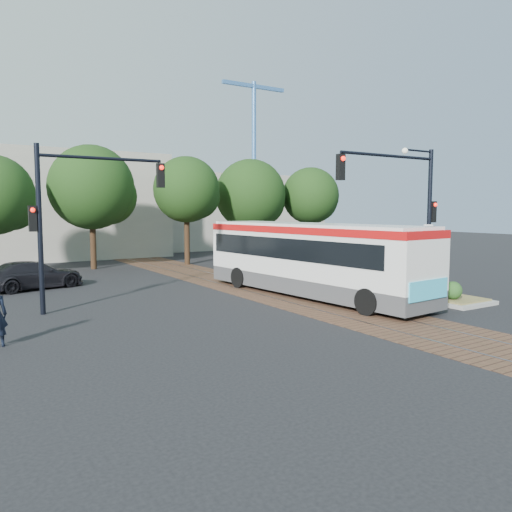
% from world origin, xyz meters
% --- Properties ---
extents(ground, '(120.00, 120.00, 0.00)m').
position_xyz_m(ground, '(0.00, 0.00, 0.00)').
color(ground, black).
rests_on(ground, ground).
extents(trackbed, '(3.60, 40.00, 0.02)m').
position_xyz_m(trackbed, '(0.00, 4.00, 0.01)').
color(trackbed, brown).
rests_on(trackbed, ground).
extents(tree_row, '(26.40, 5.60, 7.67)m').
position_xyz_m(tree_row, '(1.21, 16.42, 4.85)').
color(tree_row, '#382314').
rests_on(tree_row, ground).
extents(warehouses, '(40.00, 13.00, 8.00)m').
position_xyz_m(warehouses, '(-0.53, 28.75, 3.81)').
color(warehouses, '#ADA899').
rests_on(warehouses, ground).
extents(crane, '(8.00, 0.50, 18.00)m').
position_xyz_m(crane, '(18.00, 34.00, 10.88)').
color(crane, '#3F72B2').
rests_on(crane, ground).
extents(city_bus, '(3.45, 11.84, 3.12)m').
position_xyz_m(city_bus, '(0.91, 2.02, 1.74)').
color(city_bus, '#414143').
rests_on(city_bus, ground).
extents(traffic_island, '(2.20, 5.20, 1.13)m').
position_xyz_m(traffic_island, '(4.82, -0.90, 0.33)').
color(traffic_island, gray).
rests_on(traffic_island, ground).
extents(signal_pole_main, '(5.49, 0.46, 6.00)m').
position_xyz_m(signal_pole_main, '(3.86, -0.81, 4.16)').
color(signal_pole_main, black).
rests_on(signal_pole_main, ground).
extents(signal_pole_left, '(4.99, 0.34, 6.00)m').
position_xyz_m(signal_pole_left, '(-8.37, 4.00, 3.86)').
color(signal_pole_left, black).
rests_on(signal_pole_left, ground).
extents(parked_car, '(4.89, 2.98, 1.32)m').
position_xyz_m(parked_car, '(-8.91, 10.31, 0.66)').
color(parked_car, black).
rests_on(parked_car, ground).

